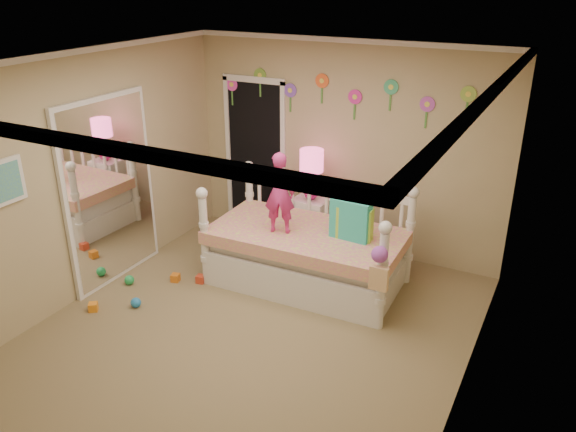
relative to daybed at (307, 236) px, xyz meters
The scene contains 18 objects.
floor 1.30m from the daybed, 92.23° to the right, with size 4.00×4.50×0.01m, color #7F684C.
ceiling 2.33m from the daybed, 92.23° to the right, with size 4.00×4.50×0.01m, color white.
back_wall 1.30m from the daybed, 92.39° to the left, with size 4.00×0.01×2.60m, color tan.
left_wall 2.46m from the daybed, 150.35° to the right, with size 0.01×4.50×2.60m, color tan.
right_wall 2.38m from the daybed, 30.77° to the right, with size 0.01×4.50×2.60m, color tan.
crown_molding 2.30m from the daybed, 92.23° to the right, with size 4.00×4.50×0.06m, color white, non-canonical shape.
daybed is the anchor object (origin of this frame).
pillow_turquoise 0.57m from the daybed, ahead, with size 0.43×0.15×0.43m, color #24B595.
pillow_lime 0.59m from the daybed, ahead, with size 0.38×0.14×0.36m, color #A8E144.
child 0.60m from the daybed, 146.53° to the right, with size 0.33×0.22×0.91m, color #CF2F82.
nightstand 0.81m from the daybed, 112.61° to the left, with size 0.43×0.33×0.71m, color white.
table_lamp 0.95m from the daybed, 112.61° to the left, with size 0.29×0.29×0.63m.
closet_doorway 1.74m from the daybed, 140.41° to the left, with size 0.90×0.04×2.07m, color black.
flower_decals 1.73m from the daybed, 97.18° to the left, with size 3.40×0.02×0.50m, color #B2668C, non-canonical shape.
mirror_closet 2.23m from the daybed, 156.69° to the right, with size 0.07×1.30×2.10m, color white.
wall_picture 3.04m from the daybed, 134.32° to the right, with size 0.05×0.34×0.42m, color white.
hanging_bag 1.20m from the daybed, 30.47° to the right, with size 0.20×0.16×0.36m, color beige, non-canonical shape.
toy_scatter 1.78m from the daybed, 144.33° to the right, with size 0.80×1.30×0.11m, color #996666, non-canonical shape.
Camera 1 is at (2.52, -4.01, 3.29)m, focal length 35.66 mm.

